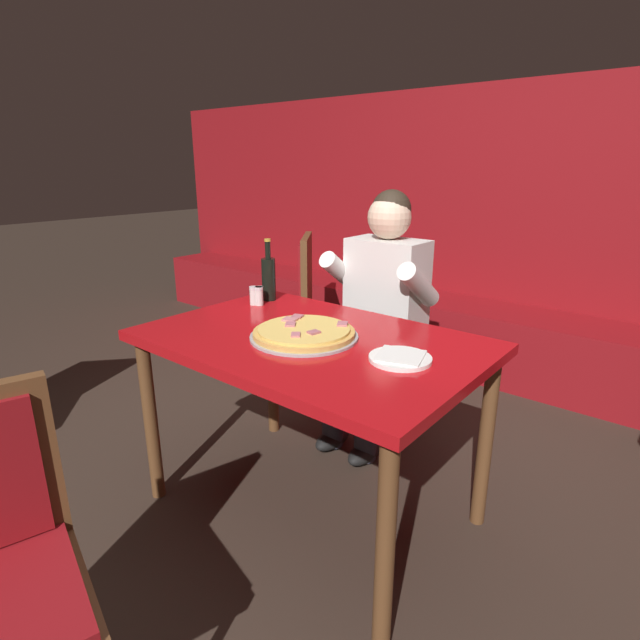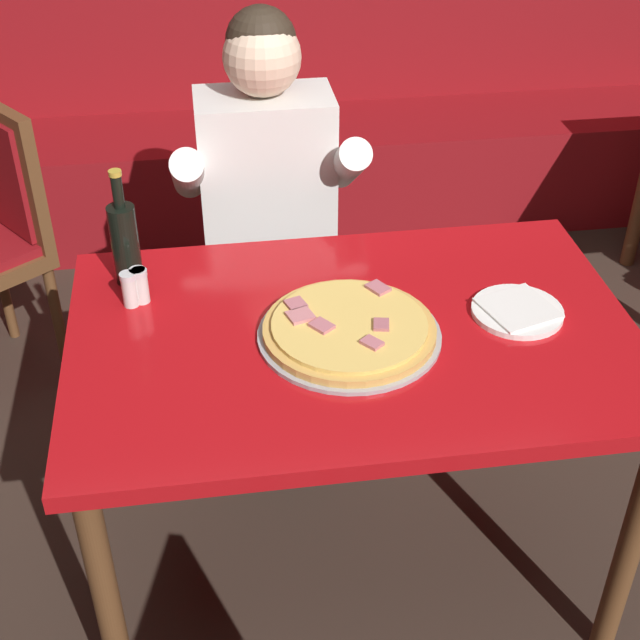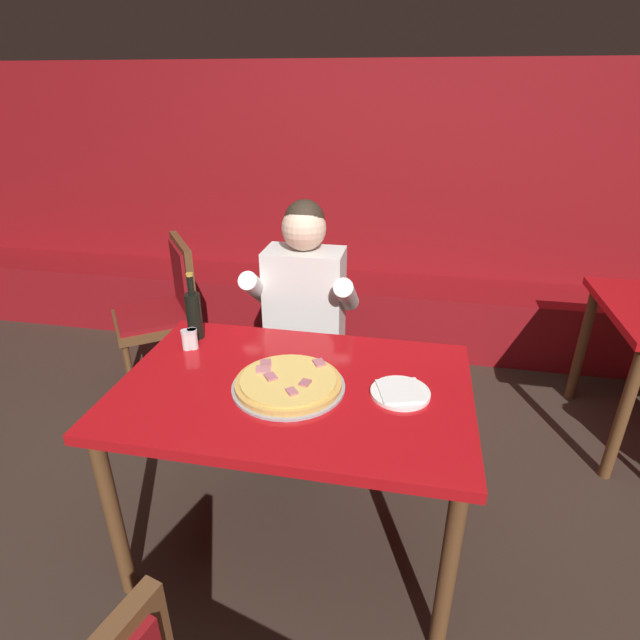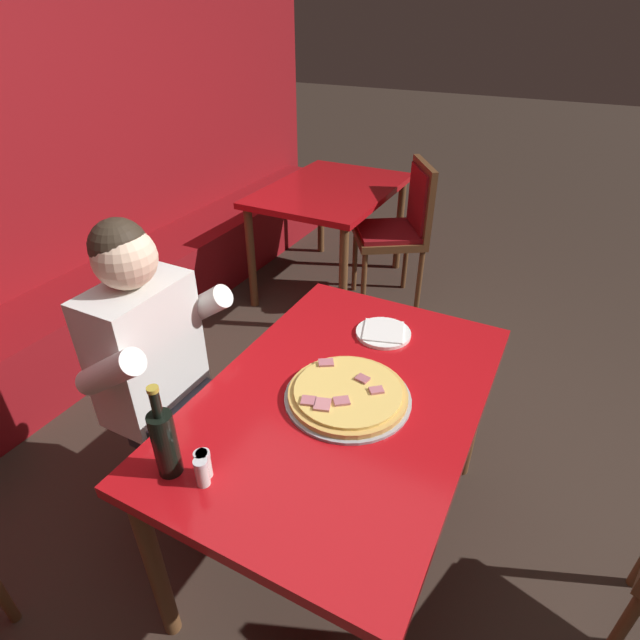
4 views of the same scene
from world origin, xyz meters
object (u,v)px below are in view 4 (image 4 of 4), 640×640
Objects in this scene: main_dining_table at (342,414)px; shaker_red_pepper_flakes at (202,473)px; beer_bottle at (165,441)px; dining_chair_side_aisle at (401,224)px; pizza at (348,394)px; background_dining_table at (331,200)px; shaker_parmesan at (205,465)px; diner_seated_blue_shirt at (167,372)px; plate_white_paper at (383,333)px; shaker_oregano at (202,465)px.

shaker_red_pepper_flakes is (-0.49, 0.17, 0.13)m from main_dining_table.
dining_chair_side_aisle is (2.42, 0.19, -0.29)m from beer_bottle.
pizza is 2.01m from dining_chair_side_aisle.
dining_chair_side_aisle is at bearing -90.22° from background_dining_table.
pizza is 4.74× the size of shaker_parmesan.
shaker_red_pepper_flakes is 0.61m from diner_seated_blue_shirt.
diner_seated_blue_shirt is (0.35, 0.46, -0.10)m from shaker_parmesan.
shaker_parmesan is 0.09× the size of dining_chair_side_aisle.
diner_seated_blue_shirt is (-0.51, 0.64, -0.07)m from plate_white_paper.
dining_chair_side_aisle is at bearing -4.97° from diner_seated_blue_shirt.
plate_white_paper is at bearing 1.22° from main_dining_table.
shaker_oregano is at bearing -161.51° from background_dining_table.
main_dining_table is 0.61m from beer_bottle.
diner_seated_blue_shirt is at bearing -170.41° from background_dining_table.
shaker_oregano is at bearing 167.99° from plate_white_paper.
plate_white_paper is 0.89m from shaker_red_pepper_flakes.
dining_chair_side_aisle is 0.85× the size of background_dining_table.
dining_chair_side_aisle is at bearing 14.23° from pizza.
pizza is at bearing -175.48° from plate_white_paper.
pizza reaches higher than background_dining_table.
shaker_parmesan is at bearing 155.35° from pizza.
shaker_oregano is 0.07× the size of background_dining_table.
shaker_red_pepper_flakes reaches higher than pizza.
plate_white_paper is at bearing -11.76° from shaker_parmesan.
diner_seated_blue_shirt reaches higher than shaker_red_pepper_flakes.
shaker_parmesan reaches higher than background_dining_table.
shaker_red_pepper_flakes is at bearing -128.13° from diner_seated_blue_shirt.
diner_seated_blue_shirt is (-0.11, 0.67, -0.08)m from pizza.
shaker_oregano reaches higher than pizza.
plate_white_paper is 2.44× the size of shaker_parmesan.
pizza is at bearing -32.05° from beer_bottle.
main_dining_table is 3.12× the size of pizza.
beer_bottle is 3.40× the size of shaker_parmesan.
plate_white_paper is 0.21× the size of dining_chair_side_aisle.
background_dining_table is (1.54, 0.98, -0.10)m from plate_white_paper.
shaker_red_pepper_flakes reaches higher than background_dining_table.
pizza is at bearing -22.34° from shaker_red_pepper_flakes.
beer_bottle is 3.40× the size of shaker_red_pepper_flakes.
background_dining_table is at bearing 89.78° from dining_chair_side_aisle.
shaker_parmesan is (-0.45, 0.21, 0.02)m from pizza.
dining_chair_side_aisle reaches higher than background_dining_table.
dining_chair_side_aisle is at bearing 6.74° from shaker_parmesan.
dining_chair_side_aisle is at bearing 6.62° from shaker_oregano.
shaker_oregano is at bearing -173.38° from dining_chair_side_aisle.
shaker_oregano reaches higher than background_dining_table.
background_dining_table is at bearing 32.54° from plate_white_paper.
plate_white_paper is 0.82m from diner_seated_blue_shirt.
main_dining_table is 1.98m from dining_chair_side_aisle.
shaker_red_pepper_flakes is 1.00× the size of shaker_parmesan.
beer_bottle is at bearing 107.85° from shaker_parmesan.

